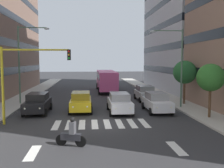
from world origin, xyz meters
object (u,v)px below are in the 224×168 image
street_lamp_left (176,60)px  street_lamp_right (24,57)px  motorcycle_with_rider (71,134)px  traffic_light_gantry (23,72)px  car_3 (38,103)px  street_tree_0 (210,78)px  car_1 (120,103)px  car_2 (81,102)px  car_0 (157,102)px  car_row2_0 (145,93)px  street_tree_1 (185,72)px  bus_behind_traffic (106,79)px

street_lamp_left → street_lamp_right: 15.20m
motorcycle_with_rider → traffic_light_gantry: bearing=-54.9°
car_3 → street_tree_0: bearing=165.0°
car_1 → car_2: (3.38, -0.96, 0.00)m
car_0 → street_lamp_left: (-2.22, -1.43, 3.75)m
car_row2_0 → street_lamp_left: 6.41m
car_0 → car_3: same height
street_lamp_left → street_tree_0: 4.94m
traffic_light_gantry → car_0: bearing=-162.1°
street_lamp_right → car_3: bearing=115.5°
car_2 → street_tree_1: (-10.44, -2.26, 2.48)m
traffic_light_gantry → street_lamp_right: street_lamp_right is taller
car_0 → car_2: same height
car_1 → traffic_light_gantry: (7.30, 3.35, 2.85)m
car_0 → motorcycle_with_rider: car_0 is taller
car_3 → street_tree_1: 14.60m
street_lamp_left → car_1: bearing=15.2°
car_3 → motorcycle_with_rider: car_3 is taller
car_1 → car_row2_0: same height
car_1 → street_lamp_left: (-5.56, -1.51, 3.75)m
motorcycle_with_rider → street_tree_0: (-10.28, -5.48, 2.58)m
street_tree_1 → street_lamp_left: bearing=48.9°
car_2 → traffic_light_gantry: size_ratio=0.81×
street_lamp_right → street_tree_0: bearing=152.9°
car_0 → street_tree_0: bearing=136.3°
car_2 → street_tree_1: street_tree_1 is taller
car_row2_0 → motorcycle_with_rider: 16.65m
car_2 → street_tree_1: 10.96m
motorcycle_with_rider → street_tree_1: size_ratio=0.37×
traffic_light_gantry → street_lamp_left: bearing=-159.3°
traffic_light_gantry → bus_behind_traffic: bearing=-110.6°
car_row2_0 → bus_behind_traffic: (3.71, -9.66, 0.97)m
car_row2_0 → traffic_light_gantry: traffic_light_gantry is taller
car_0 → traffic_light_gantry: size_ratio=0.81×
car_1 → street_tree_0: street_tree_0 is taller
car_1 → motorcycle_with_rider: bearing=67.1°
car_1 → motorcycle_with_rider: 9.31m
street_lamp_left → car_row2_0: bearing=-69.2°
car_1 → car_3: (7.09, -0.59, 0.00)m
car_1 → car_row2_0: 7.37m
street_lamp_right → car_2: bearing=145.0°
bus_behind_traffic → street_tree_0: 20.30m
car_3 → street_lamp_left: 13.23m
car_2 → street_tree_1: size_ratio=1.01×
street_tree_0 → street_tree_1: size_ratio=0.94×
traffic_light_gantry → street_tree_1: bearing=-155.4°
motorcycle_with_rider → street_lamp_right: size_ratio=0.21×
traffic_light_gantry → street_lamp_left: 13.77m
car_0 → car_1: bearing=1.4°
car_2 → street_lamp_right: 8.20m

